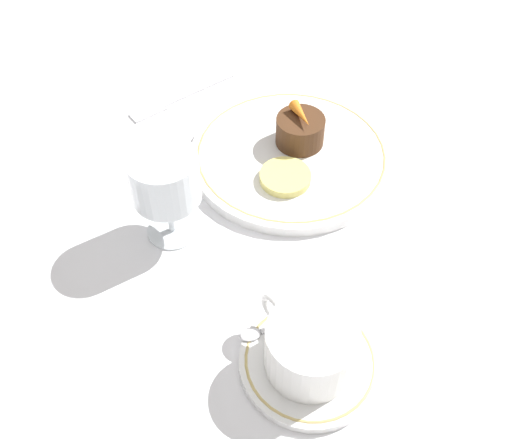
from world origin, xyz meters
TOP-DOWN VIEW (x-y plane):
  - ground_plane at (0.00, 0.00)m, footprint 3.00×3.00m
  - dinner_plate at (0.02, -0.05)m, footprint 0.26×0.26m
  - saucer at (-0.21, 0.13)m, footprint 0.14×0.14m
  - coffee_cup at (-0.21, 0.14)m, footprint 0.11×0.09m
  - spoon at (-0.16, 0.13)m, footprint 0.06×0.11m
  - wine_glass at (0.02, 0.14)m, footprint 0.08×0.08m
  - fork at (0.22, 0.00)m, footprint 0.02×0.17m
  - dessert_cake at (0.03, -0.07)m, footprint 0.06×0.06m
  - carrot_garnish at (0.03, -0.07)m, footprint 0.05×0.03m
  - pineapple_slice at (-0.01, -0.01)m, footprint 0.06×0.06m

SIDE VIEW (x-z plane):
  - ground_plane at x=0.00m, z-range 0.00..0.00m
  - fork at x=0.22m, z-range 0.00..0.00m
  - saucer at x=-0.21m, z-range 0.00..0.01m
  - dinner_plate at x=0.02m, z-range 0.00..0.02m
  - spoon at x=-0.16m, z-range 0.01..0.01m
  - pineapple_slice at x=-0.01m, z-range 0.01..0.02m
  - dessert_cake at x=0.03m, z-range 0.01..0.05m
  - coffee_cup at x=-0.21m, z-range 0.01..0.07m
  - carrot_garnish at x=0.03m, z-range 0.05..0.07m
  - wine_glass at x=0.02m, z-range 0.02..0.14m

